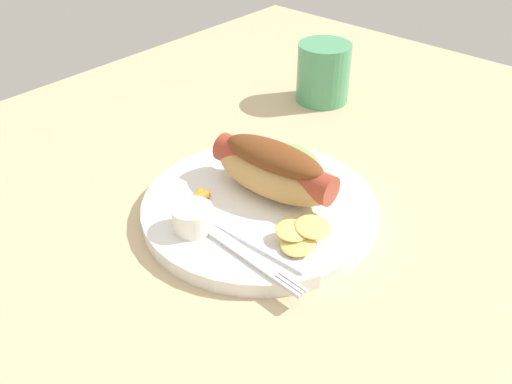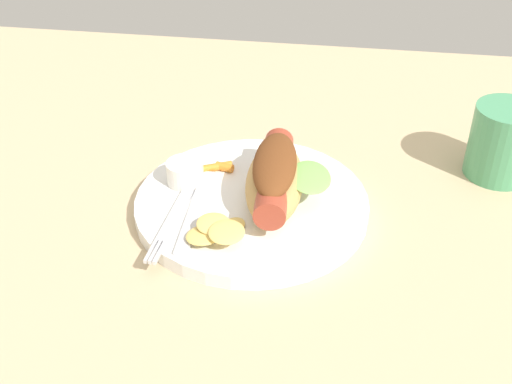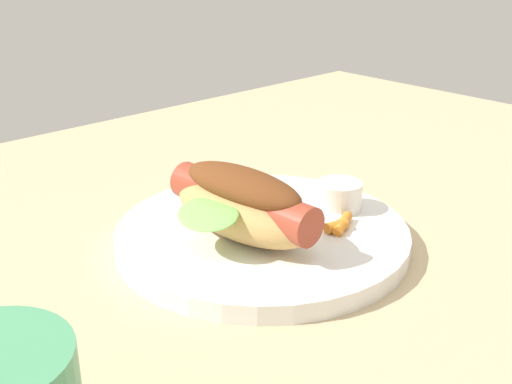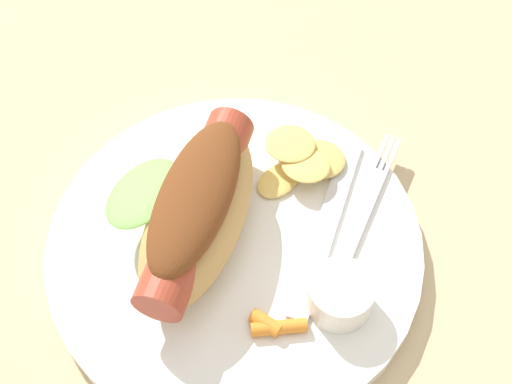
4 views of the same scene
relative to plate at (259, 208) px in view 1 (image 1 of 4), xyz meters
The scene contains 9 objects.
ground_plane 2.87cm from the plate, 58.70° to the right, with size 120.00×90.00×1.80cm, color tan.
plate is the anchor object (origin of this frame).
hot_dog 4.50cm from the plate, behind, with size 9.74×14.68×5.84cm.
sauce_ramekin 8.36cm from the plate, 17.09° to the right, with size 4.10×4.10×2.56cm, color white.
fork 8.55cm from the plate, 30.52° to the left, with size 2.21×14.68×0.40cm.
knife 6.36cm from the plate, 30.28° to the left, with size 14.32×1.40×0.36cm, color silver.
chips_pile 7.66cm from the plate, 73.83° to the left, with size 7.24×6.80×1.98cm.
carrot_garnish 6.74cm from the plate, 47.97° to the right, with size 3.70×2.29×0.95cm.
drinking_cup 29.83cm from the plate, 156.91° to the right, with size 7.65×7.65×8.56cm, color #4C9E6B.
Camera 1 is at (34.90, 33.54, 36.61)cm, focal length 39.17 mm.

